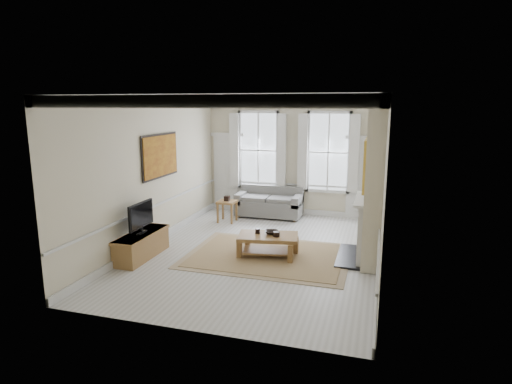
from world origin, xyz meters
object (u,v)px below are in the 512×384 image
(coffee_table, at_px, (268,239))
(tv_stand, at_px, (142,245))
(side_table, at_px, (227,205))
(sofa, at_px, (270,204))

(coffee_table, height_order, tv_stand, tv_stand)
(side_table, height_order, coffee_table, side_table)
(sofa, distance_m, side_table, 1.38)
(coffee_table, xyz_separation_m, tv_stand, (-2.60, -0.84, -0.13))
(sofa, bearing_deg, side_table, -136.01)
(coffee_table, relative_size, tv_stand, 0.91)
(sofa, xyz_separation_m, tv_stand, (-1.76, -4.18, -0.09))
(sofa, relative_size, side_table, 3.16)
(side_table, xyz_separation_m, coffee_table, (1.83, -2.39, -0.09))
(side_table, bearing_deg, coffee_table, -52.58)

